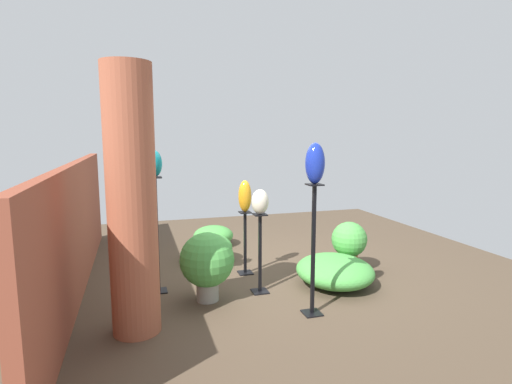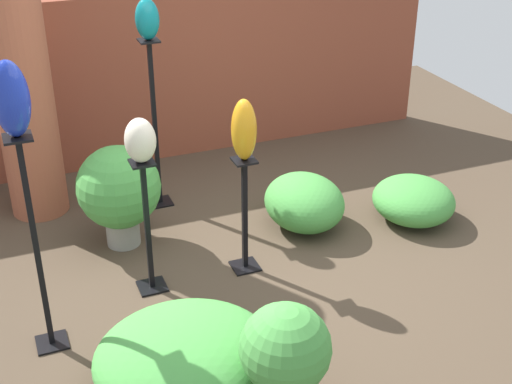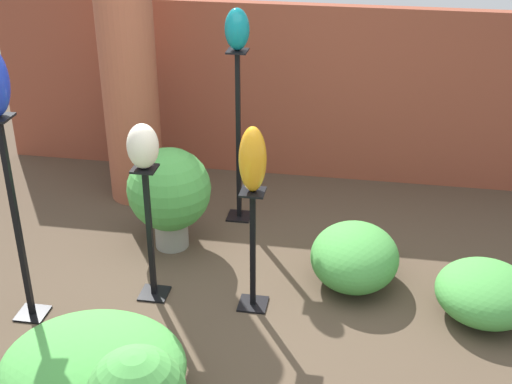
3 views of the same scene
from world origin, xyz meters
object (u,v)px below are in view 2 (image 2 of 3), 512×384
object	(u,v)px
pedestal_amber	(245,221)
art_vase_cobalt	(11,99)
art_vase_ivory	(140,140)
pedestal_cobalt	(38,256)
art_vase_amber	(244,130)
potted_plant_mid_left	(119,189)
brick_pillar	(18,62)
pedestal_ivory	(148,233)
pedestal_teal	(155,132)
art_vase_teal	(147,19)
potted_plant_walkway_edge	(285,354)

from	to	relation	value
pedestal_amber	art_vase_cobalt	xyz separation A→B (m)	(-1.48, -0.36, 1.27)
art_vase_ivory	pedestal_cobalt	bearing A→B (deg)	-154.09
art_vase_amber	pedestal_amber	bearing A→B (deg)	-82.87
pedestal_cobalt	potted_plant_mid_left	world-z (taller)	pedestal_cobalt
pedestal_amber	art_vase_ivory	distance (m)	1.04
brick_pillar	art_vase_cobalt	bearing A→B (deg)	-94.81
art_vase_amber	pedestal_cobalt	bearing A→B (deg)	-166.17
potted_plant_mid_left	art_vase_ivory	bearing A→B (deg)	-85.29
art_vase_cobalt	pedestal_ivory	bearing A→B (deg)	25.91
brick_pillar	pedestal_teal	distance (m)	1.21
art_vase_teal	potted_plant_mid_left	size ratio (longest dim) A/B	0.39
art_vase_cobalt	art_vase_ivory	world-z (taller)	art_vase_cobalt
art_vase_ivory	potted_plant_mid_left	xyz separation A→B (m)	(-0.06, 0.68, -0.68)
pedestal_cobalt	art_vase_amber	world-z (taller)	pedestal_cobalt
art_vase_amber	art_vase_cobalt	size ratio (longest dim) A/B	1.02
art_vase_amber	potted_plant_walkway_edge	size ratio (longest dim) A/B	0.61
art_vase_teal	potted_plant_walkway_edge	xyz separation A→B (m)	(0.00, -2.70, -1.20)
pedestal_amber	pedestal_ivory	xyz separation A→B (m)	(-0.72, 0.00, 0.05)
art_vase_amber	art_vase_teal	world-z (taller)	art_vase_teal
pedestal_cobalt	art_vase_teal	world-z (taller)	art_vase_teal
pedestal_ivory	art_vase_cobalt	size ratio (longest dim) A/B	2.31
pedestal_ivory	art_vase_ivory	world-z (taller)	art_vase_ivory
brick_pillar	art_vase_teal	bearing A→B (deg)	-15.33
brick_pillar	pedestal_amber	xyz separation A→B (m)	(1.32, -1.50, -0.92)
art_vase_amber	art_vase_teal	distance (m)	1.37
brick_pillar	art_vase_amber	xyz separation A→B (m)	(1.32, -1.50, -0.20)
pedestal_amber	art_vase_amber	distance (m)	0.72
art_vase_teal	potted_plant_walkway_edge	bearing A→B (deg)	-89.93
pedestal_teal	art_vase_amber	distance (m)	1.35
pedestal_teal	art_vase_ivory	world-z (taller)	pedestal_teal
pedestal_teal	pedestal_ivory	xyz separation A→B (m)	(-0.39, -1.22, -0.22)
pedestal_cobalt	pedestal_amber	bearing A→B (deg)	13.83
pedestal_ivory	art_vase_cobalt	world-z (taller)	art_vase_cobalt
pedestal_amber	potted_plant_walkway_edge	bearing A→B (deg)	-102.57
pedestal_ivory	art_vase_amber	world-z (taller)	art_vase_amber
art_vase_amber	art_vase_teal	bearing A→B (deg)	105.17
art_vase_teal	potted_plant_walkway_edge	size ratio (longest dim) A/B	0.45
pedestal_cobalt	art_vase_ivory	world-z (taller)	pedestal_cobalt
brick_pillar	art_vase_ivory	size ratio (longest dim) A/B	8.67
art_vase_amber	art_vase_ivory	bearing A→B (deg)	179.63
pedestal_teal	art_vase_amber	xyz separation A→B (m)	(0.33, -1.23, 0.44)
pedestal_teal	art_vase_teal	world-z (taller)	art_vase_teal
pedestal_amber	art_vase_teal	size ratio (longest dim) A/B	2.78
pedestal_amber	art_vase_teal	xyz separation A→B (m)	(-0.33, 1.23, 1.22)
pedestal_cobalt	art_vase_amber	size ratio (longest dim) A/B	3.26
pedestal_teal	art_vase_amber	world-z (taller)	pedestal_teal
art_vase_amber	art_vase_cobalt	xyz separation A→B (m)	(-1.48, -0.36, 0.55)
art_vase_cobalt	art_vase_teal	bearing A→B (deg)	54.24
art_vase_cobalt	potted_plant_walkway_edge	size ratio (longest dim) A/B	0.60
brick_pillar	potted_plant_mid_left	xyz separation A→B (m)	(0.55, -0.82, -0.84)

